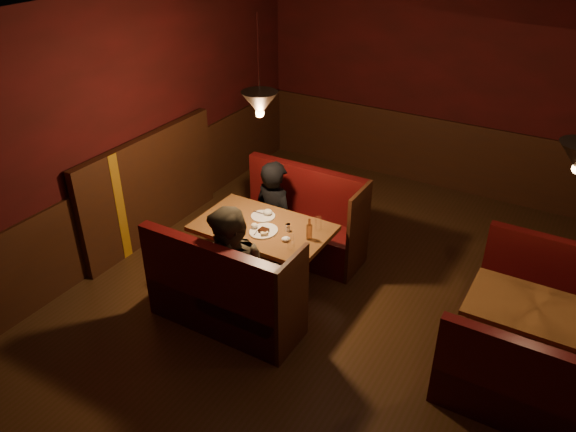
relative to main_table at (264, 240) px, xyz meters
The scene contains 9 objects.
room 1.03m from the main_table, ahead, with size 6.02×7.02×2.92m.
main_table is the anchor object (origin of this frame).
main_bench_far 0.82m from the main_table, 88.85° to the left, with size 1.52×0.54×1.04m.
main_bench_near 0.82m from the main_table, 88.86° to the right, with size 1.52×0.54×1.04m.
second_table 2.66m from the main_table, ahead, with size 1.14×0.73×0.64m.
second_bench_far 2.83m from the main_table, 17.71° to the left, with size 1.26×0.47×0.90m.
second_bench_near 2.74m from the main_table, 10.77° to the right, with size 1.26×0.47×0.90m.
diner_a 0.63m from the main_table, 110.65° to the left, with size 0.57×0.37×1.55m, color black.
diner_b 0.74m from the main_table, 83.35° to the right, with size 0.79×0.62×1.63m, color #322C20.
Camera 1 is at (1.53, -3.94, 3.73)m, focal length 35.00 mm.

